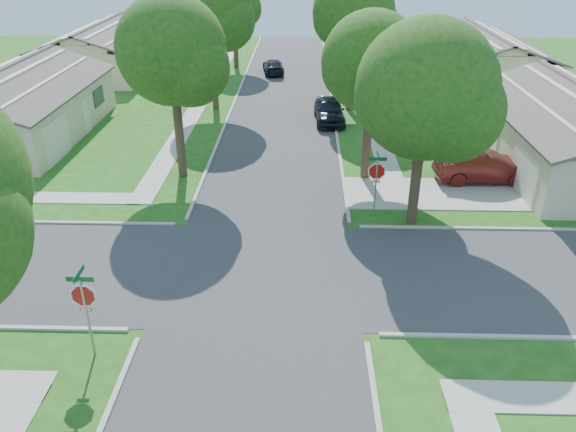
# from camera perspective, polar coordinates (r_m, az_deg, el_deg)

# --- Properties ---
(ground) EXTENTS (100.00, 100.00, 0.00)m
(ground) POSITION_cam_1_polar(r_m,az_deg,el_deg) (21.17, -2.77, -5.67)
(ground) COLOR #214D15
(ground) RESTS_ON ground
(road_ns) EXTENTS (7.00, 100.00, 0.02)m
(road_ns) POSITION_cam_1_polar(r_m,az_deg,el_deg) (21.17, -2.77, -5.66)
(road_ns) COLOR #333335
(road_ns) RESTS_ON ground
(sidewalk_ne) EXTENTS (1.20, 40.00, 0.04)m
(sidewalk_ne) POSITION_cam_1_polar(r_m,az_deg,el_deg) (45.40, 7.57, 12.49)
(sidewalk_ne) COLOR #9E9B91
(sidewalk_ne) RESTS_ON ground
(sidewalk_nw) EXTENTS (1.20, 40.00, 0.04)m
(sidewalk_nw) POSITION_cam_1_polar(r_m,az_deg,el_deg) (45.81, -8.18, 12.59)
(sidewalk_nw) COLOR #9E9B91
(sidewalk_nw) RESTS_ON ground
(driveway) EXTENTS (8.80, 3.60, 0.05)m
(driveway) POSITION_cam_1_polar(r_m,az_deg,el_deg) (28.06, 14.64, 2.24)
(driveway) COLOR #9E9B91
(driveway) RESTS_ON ground
(stop_sign_sw) EXTENTS (1.05, 0.80, 2.98)m
(stop_sign_sw) POSITION_cam_1_polar(r_m,az_deg,el_deg) (17.26, -20.02, -7.96)
(stop_sign_sw) COLOR gray
(stop_sign_sw) RESTS_ON ground
(stop_sign_ne) EXTENTS (1.05, 0.80, 2.98)m
(stop_sign_ne) POSITION_cam_1_polar(r_m,az_deg,el_deg) (24.52, 8.98, 4.24)
(stop_sign_ne) COLOR gray
(stop_sign_ne) RESTS_ON ground
(tree_e_near) EXTENTS (4.97, 4.80, 8.28)m
(tree_e_near) POSITION_cam_1_polar(r_m,az_deg,el_deg) (27.52, 8.63, 14.74)
(tree_e_near) COLOR #38281C
(tree_e_near) RESTS_ON ground
(tree_e_mid) EXTENTS (5.59, 5.40, 9.21)m
(tree_e_mid) POSITION_cam_1_polar(r_m,az_deg,el_deg) (39.18, 6.76, 19.49)
(tree_e_mid) COLOR #38281C
(tree_e_mid) RESTS_ON ground
(tree_w_near) EXTENTS (5.38, 5.20, 8.97)m
(tree_w_near) POSITION_cam_1_polar(r_m,az_deg,el_deg) (27.92, -11.58, 15.68)
(tree_w_near) COLOR #38281C
(tree_w_near) RESTS_ON ground
(tree_w_mid) EXTENTS (5.80, 5.60, 9.56)m
(tree_w_mid) POSITION_cam_1_polar(r_m,az_deg,el_deg) (39.50, -7.80, 19.84)
(tree_w_mid) COLOR #38281C
(tree_w_mid) RESTS_ON ground
(tree_w_far) EXTENTS (4.76, 4.60, 8.04)m
(tree_w_far) POSITION_cam_1_polar(r_m,az_deg,el_deg) (52.40, -5.48, 20.70)
(tree_w_far) COLOR #38281C
(tree_w_far) RESTS_ON ground
(tree_ne_corner) EXTENTS (5.80, 5.60, 8.66)m
(tree_ne_corner) POSITION_cam_1_polar(r_m,az_deg,el_deg) (23.19, 13.92, 11.75)
(tree_ne_corner) COLOR #38281C
(tree_ne_corner) RESTS_ON ground
(house_ne_near) EXTENTS (8.42, 13.60, 4.23)m
(house_ne_near) POSITION_cam_1_polar(r_m,az_deg,el_deg) (33.64, 27.25, 7.01)
(house_ne_near) COLOR beige
(house_ne_near) RESTS_ON ground
(house_ne_far) EXTENTS (8.42, 13.60, 4.23)m
(house_ne_far) POSITION_cam_1_polar(r_m,az_deg,el_deg) (49.88, 19.10, 14.39)
(house_ne_far) COLOR beige
(house_ne_far) RESTS_ON ground
(house_nw_near) EXTENTS (8.42, 13.60, 4.23)m
(house_nw_near) POSITION_cam_1_polar(r_m,az_deg,el_deg) (38.41, -25.94, 9.55)
(house_nw_near) COLOR beige
(house_nw_near) RESTS_ON ground
(house_nw_far) EXTENTS (8.42, 13.60, 4.23)m
(house_nw_far) POSITION_cam_1_polar(r_m,az_deg,el_deg) (53.62, -18.11, 15.36)
(house_nw_far) COLOR beige
(house_nw_far) RESTS_ON ground
(car_driveway) EXTENTS (4.95, 1.89, 1.61)m
(car_driveway) POSITION_cam_1_polar(r_m,az_deg,el_deg) (29.90, 19.34, 4.77)
(car_driveway) COLOR #4E1210
(car_driveway) RESTS_ON ground
(car_curb_east) EXTENTS (2.08, 4.71, 1.58)m
(car_curb_east) POSITION_cam_1_polar(r_m,az_deg,el_deg) (37.52, 4.22, 10.69)
(car_curb_east) COLOR black
(car_curb_east) RESTS_ON ground
(car_curb_west) EXTENTS (2.20, 4.32, 1.20)m
(car_curb_west) POSITION_cam_1_polar(r_m,az_deg,el_deg) (50.75, -1.51, 14.97)
(car_curb_west) COLOR black
(car_curb_west) RESTS_ON ground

